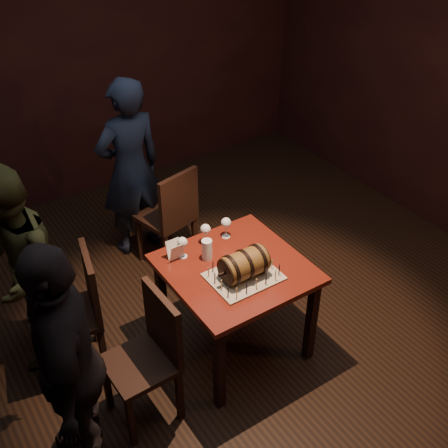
# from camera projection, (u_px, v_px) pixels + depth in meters

# --- Properties ---
(room_shell) EXTENTS (5.04, 5.04, 2.80)m
(room_shell) POSITION_uv_depth(u_px,v_px,m) (220.00, 172.00, 3.47)
(room_shell) COLOR black
(room_shell) RESTS_ON ground
(pub_table) EXTENTS (0.90, 0.90, 0.75)m
(pub_table) POSITION_uv_depth(u_px,v_px,m) (235.00, 279.00, 3.80)
(pub_table) COLOR #47110B
(pub_table) RESTS_ON ground
(cake_board) EXTENTS (0.45, 0.35, 0.01)m
(cake_board) POSITION_uv_depth(u_px,v_px,m) (244.00, 276.00, 3.65)
(cake_board) COLOR #A09581
(cake_board) RESTS_ON pub_table
(barrel_cake) EXTENTS (0.35, 0.20, 0.20)m
(barrel_cake) POSITION_uv_depth(u_px,v_px,m) (244.00, 265.00, 3.59)
(barrel_cake) COLOR brown
(barrel_cake) RESTS_ON cake_board
(birthday_candles) EXTENTS (0.40, 0.30, 0.09)m
(birthday_candles) POSITION_uv_depth(u_px,v_px,m) (244.00, 271.00, 3.62)
(birthday_candles) COLOR #ECDB8D
(birthday_candles) RESTS_ON cake_board
(wine_glass_left) EXTENTS (0.07, 0.07, 0.16)m
(wine_glass_left) POSITION_uv_depth(u_px,v_px,m) (182.00, 243.00, 3.76)
(wine_glass_left) COLOR silver
(wine_glass_left) RESTS_ON pub_table
(wine_glass_mid) EXTENTS (0.07, 0.07, 0.16)m
(wine_glass_mid) POSITION_uv_depth(u_px,v_px,m) (206.00, 230.00, 3.88)
(wine_glass_mid) COLOR silver
(wine_glass_mid) RESTS_ON pub_table
(wine_glass_right) EXTENTS (0.07, 0.07, 0.16)m
(wine_glass_right) POSITION_uv_depth(u_px,v_px,m) (226.00, 223.00, 3.94)
(wine_glass_right) COLOR silver
(wine_glass_right) RESTS_ON pub_table
(pint_of_ale) EXTENTS (0.07, 0.07, 0.15)m
(pint_of_ale) POSITION_uv_depth(u_px,v_px,m) (207.00, 250.00, 3.77)
(pint_of_ale) COLOR silver
(pint_of_ale) RESTS_ON pub_table
(menu_card) EXTENTS (0.10, 0.05, 0.13)m
(menu_card) POSITION_uv_depth(u_px,v_px,m) (175.00, 251.00, 3.77)
(menu_card) COLOR white
(menu_card) RESTS_ON pub_table
(chair_back) EXTENTS (0.48, 0.48, 0.93)m
(chair_back) POSITION_uv_depth(u_px,v_px,m) (172.00, 213.00, 4.66)
(chair_back) COLOR black
(chair_back) RESTS_ON ground
(chair_left_rear) EXTENTS (0.48, 0.48, 0.93)m
(chair_left_rear) POSITION_uv_depth(u_px,v_px,m) (80.00, 306.00, 3.75)
(chair_left_rear) COLOR black
(chair_left_rear) RESTS_ON ground
(chair_left_front) EXTENTS (0.41, 0.41, 0.93)m
(chair_left_front) POSITION_uv_depth(u_px,v_px,m) (150.00, 351.00, 3.43)
(chair_left_front) COLOR black
(chair_left_front) RESTS_ON ground
(person_back) EXTENTS (0.60, 0.42, 1.60)m
(person_back) POSITION_uv_depth(u_px,v_px,m) (130.00, 169.00, 4.71)
(person_back) COLOR #1B2437
(person_back) RESTS_ON ground
(person_left_rear) EXTENTS (0.78, 0.88, 1.50)m
(person_left_rear) POSITION_uv_depth(u_px,v_px,m) (16.00, 271.00, 3.70)
(person_left_rear) COLOR #404120
(person_left_rear) RESTS_ON ground
(person_left_front) EXTENTS (0.69, 1.01, 1.60)m
(person_left_front) POSITION_uv_depth(u_px,v_px,m) (68.00, 364.00, 2.99)
(person_left_front) COLOR black
(person_left_front) RESTS_ON ground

